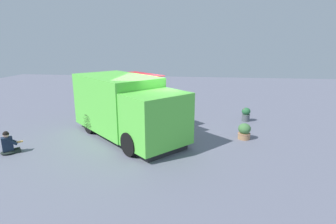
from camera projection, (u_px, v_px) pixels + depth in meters
The scene contains 6 objects.
ground_plane at pixel (151, 134), 11.47m from camera, with size 40.00×40.00×0.00m, color slate.
food_truck at pixel (126, 108), 11.01m from camera, with size 5.54×5.32×2.47m.
person_customer at pixel (9, 145), 9.45m from camera, with size 0.72×0.71×0.83m.
planter_flowering_near at pixel (176, 102), 15.55m from camera, with size 0.61×0.61×0.85m.
planter_flowering_far at pixel (246, 114), 13.36m from camera, with size 0.42×0.42×0.68m.
planter_flowering_side at pixel (244, 131), 10.88m from camera, with size 0.51×0.51×0.65m.
Camera 1 is at (2.11, -10.68, 3.83)m, focal length 28.63 mm.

